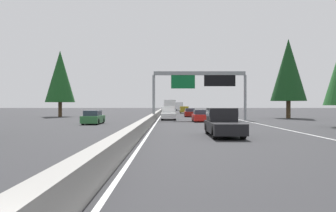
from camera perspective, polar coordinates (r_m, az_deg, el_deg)
name	(u,v)px	position (r m, az deg, el deg)	size (l,w,h in m)	color
ground_plane	(159,116)	(62.25, -1.48, -1.71)	(320.00, 320.00, 0.00)	#2D2D30
median_barrier	(160,112)	(82.23, -1.31, -0.93)	(180.00, 0.56, 0.90)	gray
shoulder_stripe_right	(215,115)	(72.89, 7.83, -1.42)	(160.00, 0.16, 0.01)	silver
shoulder_stripe_median	(162,115)	(72.24, -1.07, -1.44)	(160.00, 0.16, 0.01)	silver
sign_gantry_overhead	(201,81)	(46.50, 5.46, 4.08)	(0.50, 12.68, 6.57)	gray
pickup_far_right	(223,122)	(23.29, 9.11, -2.68)	(5.60, 2.00, 1.86)	black
sedan_far_left	(200,116)	(42.58, 5.34, -1.68)	(4.40, 1.80, 1.47)	red
sedan_near_center	(190,113)	(59.44, 3.63, -1.14)	(4.40, 1.80, 1.47)	maroon
box_truck_mid_right	(179,106)	(122.81, 1.88, -0.01)	(8.50, 2.40, 2.95)	white
bus_distant_b	(170,106)	(77.30, 0.30, -0.06)	(11.50, 2.55, 3.10)	white
sedan_mid_left	(182,110)	(99.51, 2.33, -0.59)	(4.40, 1.80, 1.47)	white
minivan_mid_center	(184,109)	(83.78, 2.68, -0.56)	(5.00, 1.95, 1.69)	#AD931E
pickup_near_right	(168,113)	(48.12, 0.07, -1.18)	(5.60, 2.00, 1.86)	white
oncoming_near	(93,118)	(38.07, -12.32, -1.91)	(4.40, 1.80, 1.47)	#2D6B38
conifer_right_mid	(288,70)	(55.97, 19.35, 5.65)	(5.36, 5.36, 12.18)	#4C3823
conifer_left_near	(60,77)	(62.78, -17.47, 4.69)	(5.07, 5.07, 11.51)	#4C3823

